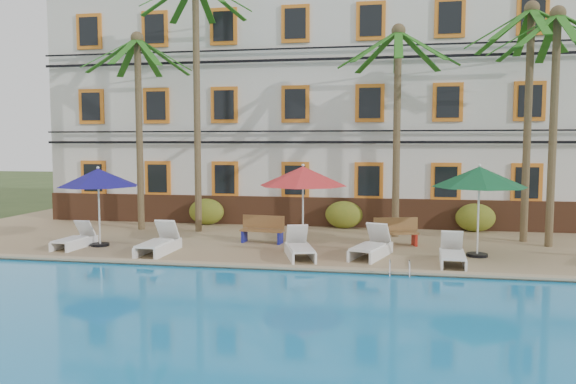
% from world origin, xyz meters
% --- Properties ---
extents(ground, '(100.00, 100.00, 0.00)m').
position_xyz_m(ground, '(0.00, 0.00, 0.00)').
color(ground, '#384C23').
rests_on(ground, ground).
extents(pool_deck, '(30.00, 12.00, 0.25)m').
position_xyz_m(pool_deck, '(0.00, 5.00, 0.12)').
color(pool_deck, tan).
rests_on(pool_deck, ground).
extents(swimming_pool, '(26.00, 12.00, 0.20)m').
position_xyz_m(swimming_pool, '(0.00, -7.00, 0.10)').
color(swimming_pool, '#1A85C9').
rests_on(swimming_pool, ground).
extents(pool_coping, '(30.00, 0.35, 0.06)m').
position_xyz_m(pool_coping, '(0.00, -0.90, 0.28)').
color(pool_coping, tan).
rests_on(pool_coping, pool_deck).
extents(hotel_building, '(25.40, 6.44, 10.22)m').
position_xyz_m(hotel_building, '(0.00, 9.98, 5.37)').
color(hotel_building, silver).
rests_on(hotel_building, pool_deck).
extents(palm_a, '(4.32, 4.32, 7.71)m').
position_xyz_m(palm_a, '(-7.36, 4.92, 5.21)').
color(palm_a, brown).
rests_on(palm_a, pool_deck).
extents(palm_b, '(4.32, 4.32, 9.80)m').
position_xyz_m(palm_b, '(-4.96, 4.86, 6.40)').
color(palm_b, brown).
rests_on(palm_b, pool_deck).
extents(palm_c, '(4.32, 4.32, 7.65)m').
position_xyz_m(palm_c, '(2.55, 4.92, 5.18)').
color(palm_c, brown).
rests_on(palm_c, pool_deck).
extents(palm_d, '(4.32, 4.32, 8.19)m').
position_xyz_m(palm_d, '(6.94, 4.66, 5.49)').
color(palm_d, brown).
rests_on(palm_d, pool_deck).
extents(palm_e, '(4.32, 4.32, 7.81)m').
position_xyz_m(palm_e, '(7.54, 3.83, 5.27)').
color(palm_e, brown).
rests_on(palm_e, pool_deck).
extents(shrub_left, '(1.50, 0.90, 1.10)m').
position_xyz_m(shrub_left, '(-5.22, 6.60, 0.80)').
color(shrub_left, '#1E5518').
rests_on(shrub_left, pool_deck).
extents(shrub_mid, '(1.50, 0.90, 1.10)m').
position_xyz_m(shrub_mid, '(0.54, 6.60, 0.80)').
color(shrub_mid, '#1E5518').
rests_on(shrub_mid, pool_deck).
extents(shrub_right, '(1.50, 0.90, 1.10)m').
position_xyz_m(shrub_right, '(5.60, 6.60, 0.80)').
color(shrub_right, '#1E5518').
rests_on(shrub_right, pool_deck).
extents(umbrella_blue, '(2.66, 2.66, 2.66)m').
position_xyz_m(umbrella_blue, '(-7.15, 1.28, 2.52)').
color(umbrella_blue, black).
rests_on(umbrella_blue, pool_deck).
extents(umbrella_red, '(2.78, 2.78, 2.77)m').
position_xyz_m(umbrella_red, '(-0.36, 1.56, 2.62)').
color(umbrella_red, black).
rests_on(umbrella_red, pool_deck).
extents(umbrella_green, '(2.80, 2.80, 2.80)m').
position_xyz_m(umbrella_green, '(4.95, 1.69, 2.64)').
color(umbrella_green, black).
rests_on(umbrella_green, pool_deck).
extents(lounger_a, '(0.73, 1.81, 0.84)m').
position_xyz_m(lounger_a, '(-7.83, 0.90, 0.52)').
color(lounger_a, white).
rests_on(lounger_a, pool_deck).
extents(lounger_b, '(0.77, 2.08, 0.98)m').
position_xyz_m(lounger_b, '(-4.74, 0.50, 0.57)').
color(lounger_b, white).
rests_on(lounger_b, pool_deck).
extents(lounger_c, '(1.25, 2.10, 0.94)m').
position_xyz_m(lounger_c, '(-0.31, 0.57, 0.55)').
color(lounger_c, white).
rests_on(lounger_c, pool_deck).
extents(lounger_d, '(1.32, 2.19, 0.97)m').
position_xyz_m(lounger_d, '(1.80, 1.05, 0.57)').
color(lounger_d, white).
rests_on(lounger_d, pool_deck).
extents(lounger_e, '(0.80, 1.94, 0.90)m').
position_xyz_m(lounger_e, '(4.09, 0.38, 0.54)').
color(lounger_e, white).
rests_on(lounger_e, pool_deck).
extents(bench_left, '(1.54, 0.63, 0.93)m').
position_xyz_m(bench_left, '(-1.95, 2.87, 0.72)').
color(bench_left, olive).
rests_on(bench_left, pool_deck).
extents(bench_right, '(1.57, 0.83, 0.93)m').
position_xyz_m(bench_right, '(2.52, 3.13, 0.72)').
color(bench_right, olive).
rests_on(bench_right, pool_deck).
extents(pool_ladder, '(0.54, 0.74, 0.74)m').
position_xyz_m(pool_ladder, '(2.60, -1.00, 0.25)').
color(pool_ladder, silver).
rests_on(pool_ladder, ground).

